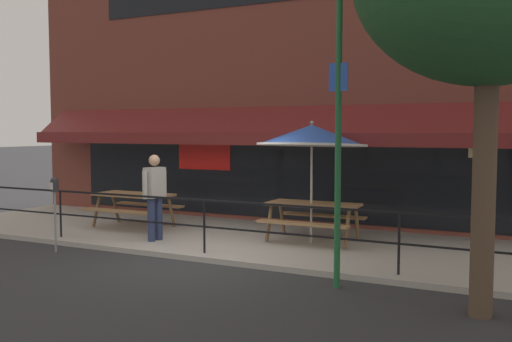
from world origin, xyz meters
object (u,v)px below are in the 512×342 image
object	(u,v)px
picnic_table_left	(134,200)
pedestrian_walking	(155,193)
parking_meter_near	(54,192)
picnic_table_centre	(313,211)
patio_umbrella_centre	(312,136)
street_sign_pole	(338,139)

from	to	relation	value
picnic_table_left	pedestrian_walking	distance (m)	1.79
pedestrian_walking	parking_meter_near	world-z (taller)	pedestrian_walking
picnic_table_centre	pedestrian_walking	xyz separation A→B (m)	(-2.85, -1.29, 0.35)
picnic_table_centre	patio_umbrella_centre	distance (m)	1.48
picnic_table_centre	pedestrian_walking	bearing A→B (deg)	-155.63
picnic_table_left	patio_umbrella_centre	xyz separation A→B (m)	(4.23, 0.13, 1.47)
parking_meter_near	patio_umbrella_centre	bearing A→B (deg)	31.58
street_sign_pole	patio_umbrella_centre	bearing A→B (deg)	118.42
picnic_table_left	patio_umbrella_centre	size ratio (longest dim) A/B	0.76
pedestrian_walking	parking_meter_near	xyz separation A→B (m)	(-1.30, -1.35, 0.09)
street_sign_pole	picnic_table_centre	bearing A→B (deg)	117.58
picnic_table_left	street_sign_pole	xyz separation A→B (m)	(5.59, -2.38, 1.47)
parking_meter_near	street_sign_pole	world-z (taller)	street_sign_pole
patio_umbrella_centre	pedestrian_walking	bearing A→B (deg)	-157.15
street_sign_pole	parking_meter_near	bearing A→B (deg)	-179.55
patio_umbrella_centre	picnic_table_left	bearing A→B (deg)	-178.29
parking_meter_near	picnic_table_centre	bearing A→B (deg)	32.48
pedestrian_walking	street_sign_pole	distance (m)	4.54
patio_umbrella_centre	parking_meter_near	xyz separation A→B (m)	(-4.15, -2.55, -1.03)
picnic_table_left	picnic_table_centre	xyz separation A→B (m)	(4.23, 0.22, 0.00)
picnic_table_centre	patio_umbrella_centre	bearing A→B (deg)	-90.00
picnic_table_left	pedestrian_walking	xyz separation A→B (m)	(1.39, -1.07, 0.35)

